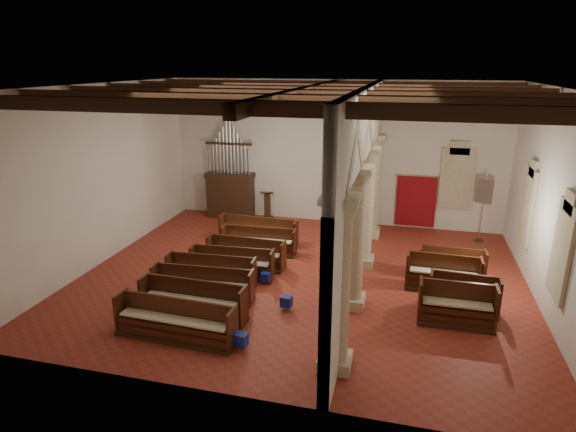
% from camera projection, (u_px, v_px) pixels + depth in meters
% --- Properties ---
extents(floor, '(14.00, 14.00, 0.00)m').
position_uv_depth(floor, '(301.00, 277.00, 15.59)').
color(floor, maroon).
rests_on(floor, ground).
extents(ceiling, '(14.00, 14.00, 0.00)m').
position_uv_depth(ceiling, '(303.00, 86.00, 13.75)').
color(ceiling, black).
rests_on(ceiling, wall_back).
extents(wall_back, '(14.00, 0.02, 6.00)m').
position_uv_depth(wall_back, '(334.00, 153.00, 20.21)').
color(wall_back, silver).
rests_on(wall_back, floor).
extents(wall_front, '(14.00, 0.02, 6.00)m').
position_uv_depth(wall_front, '(233.00, 264.00, 9.14)').
color(wall_front, silver).
rests_on(wall_front, floor).
extents(wall_left, '(0.02, 12.00, 6.00)m').
position_uv_depth(wall_left, '(101.00, 175.00, 16.32)').
color(wall_left, silver).
rests_on(wall_left, floor).
extents(wall_right, '(0.02, 12.00, 6.00)m').
position_uv_depth(wall_right, '(554.00, 204.00, 13.02)').
color(wall_right, silver).
rests_on(wall_right, floor).
extents(ceiling_beams, '(13.80, 11.80, 0.30)m').
position_uv_depth(ceiling_beams, '(303.00, 93.00, 13.81)').
color(ceiling_beams, '#381F12').
rests_on(ceiling_beams, wall_back).
extents(arcade, '(0.90, 11.90, 6.00)m').
position_uv_depth(arcade, '(362.00, 173.00, 14.08)').
color(arcade, beige).
rests_on(arcade, floor).
extents(window_right_a, '(0.03, 1.00, 2.20)m').
position_uv_depth(window_right_a, '(564.00, 251.00, 11.89)').
color(window_right_a, '#39805E').
rests_on(window_right_a, wall_right).
extents(window_right_b, '(0.03, 1.00, 2.20)m').
position_uv_depth(window_right_b, '(529.00, 206.00, 15.58)').
color(window_right_b, '#39805E').
rests_on(window_right_b, wall_right).
extents(window_back, '(1.00, 0.03, 2.20)m').
position_uv_depth(window_back, '(457.00, 179.00, 19.25)').
color(window_back, '#39805E').
rests_on(window_back, wall_back).
extents(pipe_organ, '(2.10, 0.85, 4.40)m').
position_uv_depth(pipe_organ, '(230.00, 187.00, 21.30)').
color(pipe_organ, '#381F12').
rests_on(pipe_organ, floor).
extents(lectern, '(0.60, 0.62, 1.35)m').
position_uv_depth(lectern, '(267.00, 207.00, 21.14)').
color(lectern, '#3B2912').
rests_on(lectern, floor).
extents(dossal_curtain, '(1.80, 0.07, 2.17)m').
position_uv_depth(dossal_curtain, '(416.00, 201.00, 19.87)').
color(dossal_curtain, '#9F1112').
rests_on(dossal_curtain, floor).
extents(processional_banner, '(0.57, 0.72, 2.66)m').
position_uv_depth(processional_banner, '(481.00, 221.00, 18.51)').
color(processional_banner, '#381F12').
rests_on(processional_banner, floor).
extents(hymnal_box_a, '(0.34, 0.29, 0.30)m').
position_uv_depth(hymnal_box_a, '(241.00, 339.00, 11.65)').
color(hymnal_box_a, '#16289B').
rests_on(hymnal_box_a, floor).
extents(hymnal_box_b, '(0.34, 0.29, 0.30)m').
position_uv_depth(hymnal_box_b, '(286.00, 301.00, 13.49)').
color(hymnal_box_b, navy).
rests_on(hymnal_box_b, floor).
extents(hymnal_box_c, '(0.29, 0.24, 0.28)m').
position_uv_depth(hymnal_box_c, '(266.00, 277.00, 15.05)').
color(hymnal_box_c, '#161D97').
rests_on(hymnal_box_c, floor).
extents(tube_heater_a, '(0.89, 0.41, 0.09)m').
position_uv_depth(tube_heater_a, '(182.00, 333.00, 12.09)').
color(tube_heater_a, white).
rests_on(tube_heater_a, floor).
extents(tube_heater_b, '(1.06, 0.30, 0.11)m').
position_uv_depth(tube_heater_b, '(164.00, 321.00, 12.63)').
color(tube_heater_b, white).
rests_on(tube_heater_b, floor).
extents(nave_pew_0, '(3.20, 0.84, 1.04)m').
position_uv_depth(nave_pew_0, '(176.00, 326.00, 12.05)').
color(nave_pew_0, '#381F12').
rests_on(nave_pew_0, floor).
extents(nave_pew_1, '(2.98, 0.80, 1.08)m').
position_uv_depth(nave_pew_1, '(193.00, 307.00, 12.99)').
color(nave_pew_1, '#381F12').
rests_on(nave_pew_1, floor).
extents(nave_pew_2, '(3.04, 0.85, 0.98)m').
position_uv_depth(nave_pew_2, '(203.00, 289.00, 14.07)').
color(nave_pew_2, '#381F12').
rests_on(nave_pew_2, floor).
extents(nave_pew_3, '(2.84, 0.79, 0.96)m').
position_uv_depth(nave_pew_3, '(211.00, 276.00, 14.97)').
color(nave_pew_3, '#381F12').
rests_on(nave_pew_3, floor).
extents(nave_pew_4, '(2.76, 0.81, 0.97)m').
position_uv_depth(nave_pew_4, '(232.00, 267.00, 15.58)').
color(nave_pew_4, '#381F12').
rests_on(nave_pew_4, floor).
extents(nave_pew_5, '(2.73, 0.77, 0.99)m').
position_uv_depth(nave_pew_5, '(246.00, 257.00, 16.34)').
color(nave_pew_5, '#381F12').
rests_on(nave_pew_5, floor).
extents(nave_pew_6, '(2.75, 0.73, 0.95)m').
position_uv_depth(nave_pew_6, '(259.00, 245.00, 17.50)').
color(nave_pew_6, '#381F12').
rests_on(nave_pew_6, floor).
extents(nave_pew_7, '(3.10, 0.81, 1.00)m').
position_uv_depth(nave_pew_7, '(258.00, 235.00, 18.47)').
color(nave_pew_7, '#381F12').
rests_on(nave_pew_7, floor).
extents(aisle_pew_0, '(1.97, 0.76, 1.15)m').
position_uv_depth(aisle_pew_0, '(456.00, 310.00, 12.73)').
color(aisle_pew_0, '#381F12').
rests_on(aisle_pew_0, floor).
extents(aisle_pew_1, '(1.91, 0.81, 1.07)m').
position_uv_depth(aisle_pew_1, '(463.00, 299.00, 13.39)').
color(aisle_pew_1, '#381F12').
rests_on(aisle_pew_1, floor).
extents(aisle_pew_2, '(2.21, 0.80, 1.10)m').
position_uv_depth(aisle_pew_2, '(442.00, 278.00, 14.64)').
color(aisle_pew_2, '#381F12').
rests_on(aisle_pew_2, floor).
extents(aisle_pew_3, '(2.03, 0.71, 1.05)m').
position_uv_depth(aisle_pew_3, '(451.00, 269.00, 15.32)').
color(aisle_pew_3, '#381F12').
rests_on(aisle_pew_3, floor).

